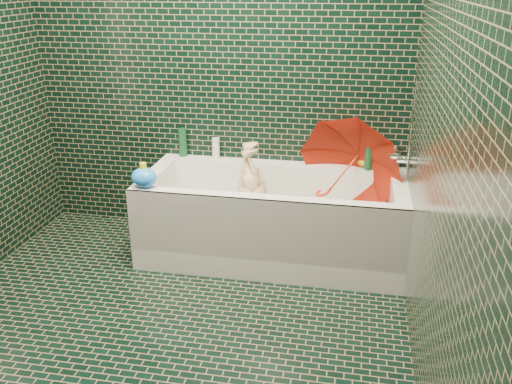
% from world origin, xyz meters
% --- Properties ---
extents(floor, '(2.80, 2.80, 0.00)m').
position_xyz_m(floor, '(0.00, 0.00, 0.00)').
color(floor, black).
rests_on(floor, ground).
extents(wall_back, '(2.80, 0.00, 2.80)m').
position_xyz_m(wall_back, '(0.00, 1.40, 1.25)').
color(wall_back, black).
rests_on(wall_back, floor).
extents(wall_right, '(0.00, 2.80, 2.80)m').
position_xyz_m(wall_right, '(1.30, 0.00, 1.25)').
color(wall_right, black).
rests_on(wall_right, floor).
extents(bathtub, '(1.70, 0.75, 0.55)m').
position_xyz_m(bathtub, '(0.45, 1.01, 0.21)').
color(bathtub, white).
rests_on(bathtub, floor).
extents(bath_mat, '(1.35, 0.47, 0.01)m').
position_xyz_m(bath_mat, '(0.45, 1.02, 0.16)').
color(bath_mat, green).
rests_on(bath_mat, bathtub).
extents(water, '(1.48, 0.53, 0.00)m').
position_xyz_m(water, '(0.45, 1.02, 0.30)').
color(water, silver).
rests_on(water, bathtub).
extents(faucet, '(0.18, 0.19, 0.55)m').
position_xyz_m(faucet, '(1.26, 1.02, 0.77)').
color(faucet, silver).
rests_on(faucet, wall_right).
extents(child, '(0.97, 0.43, 0.35)m').
position_xyz_m(child, '(0.36, 0.99, 0.31)').
color(child, tan).
rests_on(child, bathtub).
extents(umbrella, '(0.99, 0.92, 0.84)m').
position_xyz_m(umbrella, '(0.89, 1.11, 0.58)').
color(umbrella, red).
rests_on(umbrella, bathtub).
extents(soap_bottle_a, '(0.09, 0.09, 0.23)m').
position_xyz_m(soap_bottle_a, '(1.18, 1.35, 0.55)').
color(soap_bottle_a, white).
rests_on(soap_bottle_a, bathtub).
extents(soap_bottle_b, '(0.11, 0.11, 0.20)m').
position_xyz_m(soap_bottle_b, '(1.17, 1.36, 0.55)').
color(soap_bottle_b, '#3A1C6A').
rests_on(soap_bottle_b, bathtub).
extents(soap_bottle_c, '(0.16, 0.16, 0.18)m').
position_xyz_m(soap_bottle_c, '(1.06, 1.34, 0.55)').
color(soap_bottle_c, '#134223').
rests_on(soap_bottle_c, bathtub).
extents(bottle_right_tall, '(0.07, 0.07, 0.24)m').
position_xyz_m(bottle_right_tall, '(1.05, 1.32, 0.67)').
color(bottle_right_tall, '#134223').
rests_on(bottle_right_tall, bathtub).
extents(bottle_right_pump, '(0.05, 0.05, 0.17)m').
position_xyz_m(bottle_right_pump, '(1.22, 1.35, 0.64)').
color(bottle_right_pump, silver).
rests_on(bottle_right_pump, bathtub).
extents(bottle_left_tall, '(0.06, 0.06, 0.20)m').
position_xyz_m(bottle_left_tall, '(-0.26, 1.37, 0.65)').
color(bottle_left_tall, '#134223').
rests_on(bottle_left_tall, bathtub).
extents(bottle_left_short, '(0.07, 0.07, 0.15)m').
position_xyz_m(bottle_left_short, '(-0.01, 1.35, 0.63)').
color(bottle_left_short, white).
rests_on(bottle_left_short, bathtub).
extents(rubber_duck, '(0.10, 0.08, 0.08)m').
position_xyz_m(rubber_duck, '(1.02, 1.36, 0.59)').
color(rubber_duck, yellow).
rests_on(rubber_duck, bathtub).
extents(bath_toy, '(0.17, 0.15, 0.15)m').
position_xyz_m(bath_toy, '(-0.30, 0.72, 0.62)').
color(bath_toy, '#1B82F5').
rests_on(bath_toy, bathtub).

